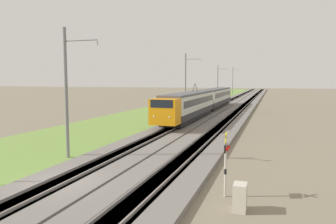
{
  "coord_description": "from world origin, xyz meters",
  "views": [
    {
      "loc": [
        -13.42,
        -10.01,
        5.36
      ],
      "look_at": [
        17.67,
        0.0,
        2.13
      ],
      "focal_mm": 35.0,
      "sensor_mm": 36.0,
      "label": 1
    }
  ],
  "objects_px": {
    "passenger_train": "(205,100)",
    "catenary_mast_mid": "(186,83)",
    "crossing_signal_far": "(226,158)",
    "catenary_mast_far": "(218,83)",
    "equipment_cabinet": "(240,197)",
    "catenary_mast_distant": "(233,81)",
    "catenary_mast_near": "(67,92)"
  },
  "relations": [
    {
      "from": "crossing_signal_far",
      "to": "catenary_mast_near",
      "type": "relative_size",
      "value": 0.34
    },
    {
      "from": "equipment_cabinet",
      "to": "catenary_mast_distant",
      "type": "bearing_deg",
      "value": 6.89
    },
    {
      "from": "passenger_train",
      "to": "catenary_mast_near",
      "type": "height_order",
      "value": "catenary_mast_near"
    },
    {
      "from": "crossing_signal_far",
      "to": "catenary_mast_near",
      "type": "distance_m",
      "value": 12.06
    },
    {
      "from": "passenger_train",
      "to": "catenary_mast_near",
      "type": "distance_m",
      "value": 31.49
    },
    {
      "from": "passenger_train",
      "to": "catenary_mast_far",
      "type": "bearing_deg",
      "value": -174.36
    },
    {
      "from": "catenary_mast_distant",
      "to": "equipment_cabinet",
      "type": "relative_size",
      "value": 8.35
    },
    {
      "from": "catenary_mast_far",
      "to": "equipment_cabinet",
      "type": "height_order",
      "value": "catenary_mast_far"
    },
    {
      "from": "catenary_mast_near",
      "to": "catenary_mast_mid",
      "type": "relative_size",
      "value": 0.93
    },
    {
      "from": "crossing_signal_far",
      "to": "catenary_mast_mid",
      "type": "distance_m",
      "value": 36.73
    },
    {
      "from": "catenary_mast_distant",
      "to": "equipment_cabinet",
      "type": "distance_m",
      "value": 99.1
    },
    {
      "from": "passenger_train",
      "to": "catenary_mast_near",
      "type": "bearing_deg",
      "value": -5.54
    },
    {
      "from": "catenary_mast_distant",
      "to": "catenary_mast_far",
      "type": "bearing_deg",
      "value": -179.99
    },
    {
      "from": "crossing_signal_far",
      "to": "passenger_train",
      "type": "bearing_deg",
      "value": 102.88
    },
    {
      "from": "passenger_train",
      "to": "catenary_mast_far",
      "type": "distance_m",
      "value": 30.93
    },
    {
      "from": "passenger_train",
      "to": "catenary_mast_near",
      "type": "xyz_separation_m",
      "value": [
        -31.26,
        3.03,
        2.28
      ]
    },
    {
      "from": "catenary_mast_distant",
      "to": "equipment_cabinet",
      "type": "bearing_deg",
      "value": -173.11
    },
    {
      "from": "crossing_signal_far",
      "to": "catenary_mast_near",
      "type": "height_order",
      "value": "catenary_mast_near"
    },
    {
      "from": "crossing_signal_far",
      "to": "catenary_mast_far",
      "type": "height_order",
      "value": "catenary_mast_far"
    },
    {
      "from": "catenary_mast_distant",
      "to": "catenary_mast_mid",
      "type": "bearing_deg",
      "value": -180.0
    },
    {
      "from": "catenary_mast_mid",
      "to": "equipment_cabinet",
      "type": "relative_size",
      "value": 8.28
    },
    {
      "from": "passenger_train",
      "to": "equipment_cabinet",
      "type": "height_order",
      "value": "passenger_train"
    },
    {
      "from": "catenary_mast_mid",
      "to": "crossing_signal_far",
      "type": "bearing_deg",
      "value": -162.38
    },
    {
      "from": "catenary_mast_far",
      "to": "equipment_cabinet",
      "type": "xyz_separation_m",
      "value": [
        -67.32,
        -11.87,
        -4.02
      ]
    },
    {
      "from": "catenary_mast_mid",
      "to": "equipment_cabinet",
      "type": "distance_m",
      "value": 38.47
    },
    {
      "from": "catenary_mast_mid",
      "to": "catenary_mast_far",
      "type": "bearing_deg",
      "value": -0.01
    },
    {
      "from": "passenger_train",
      "to": "catenary_mast_mid",
      "type": "relative_size",
      "value": 4.36
    },
    {
      "from": "catenary_mast_far",
      "to": "equipment_cabinet",
      "type": "relative_size",
      "value": 7.82
    },
    {
      "from": "catenary_mast_near",
      "to": "passenger_train",
      "type": "bearing_deg",
      "value": -5.54
    },
    {
      "from": "passenger_train",
      "to": "catenary_mast_far",
      "type": "height_order",
      "value": "catenary_mast_far"
    },
    {
      "from": "passenger_train",
      "to": "crossing_signal_far",
      "type": "height_order",
      "value": "passenger_train"
    },
    {
      "from": "catenary_mast_far",
      "to": "passenger_train",
      "type": "bearing_deg",
      "value": -174.36
    }
  ]
}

